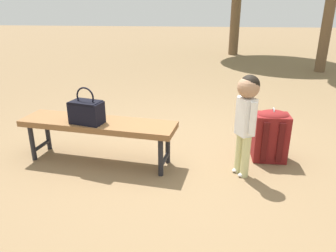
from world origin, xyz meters
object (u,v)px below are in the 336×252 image
park_bench (98,126)px  child_standing (247,110)px  backpack_large (271,134)px  handbag (86,111)px

park_bench → child_standing: bearing=-5.1°
park_bench → backpack_large: 1.79m
park_bench → handbag: (-0.08, -0.06, 0.18)m
park_bench → child_standing: child_standing is taller
handbag → park_bench: bearing=37.9°
child_standing → backpack_large: (0.32, 0.36, -0.37)m
handbag → backpack_large: handbag is taller
child_standing → handbag: bearing=177.5°
backpack_large → child_standing: bearing=-131.8°
park_bench → handbag: bearing=-142.1°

